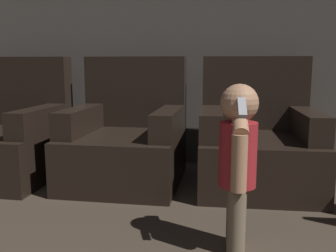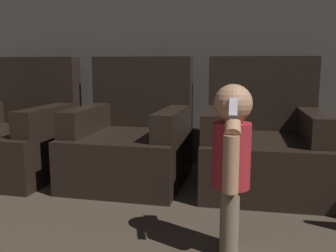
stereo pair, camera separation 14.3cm
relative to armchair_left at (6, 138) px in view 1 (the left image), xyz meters
The scene contains 5 objects.
wall_back 1.63m from the armchair_left, 29.32° to the left, with size 8.40×0.05×2.60m.
armchair_left is the anchor object (origin of this frame).
armchair_middle 1.02m from the armchair_left, ahead, with size 0.91×0.96×0.99m.
armchair_right 2.05m from the armchair_left, ahead, with size 0.87×0.93×0.99m.
person_toddler 2.13m from the armchair_left, 30.83° to the right, with size 0.18×0.33×0.84m.
Camera 1 is at (0.55, 0.98, 0.93)m, focal length 40.00 mm.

